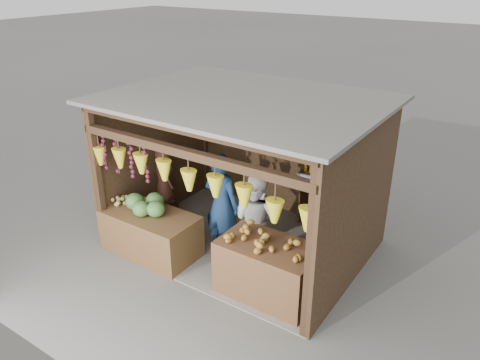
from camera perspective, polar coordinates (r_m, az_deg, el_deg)
name	(u,v)px	position (r m, az deg, el deg)	size (l,w,h in m)	color
ground	(244,244)	(8.42, 0.45, -7.76)	(80.00, 80.00, 0.00)	#514F49
stall_structure	(241,157)	(7.65, 0.11, 2.77)	(4.30, 3.30, 2.66)	slate
back_shelf	(332,188)	(8.58, 11.11, -0.96)	(1.25, 0.32, 1.32)	#382314
counter_left	(151,233)	(8.14, -10.81, -6.38)	(1.65, 0.85, 0.76)	#50381A
counter_right	(268,270)	(7.04, 3.44, -10.85)	(1.45, 0.85, 0.87)	#4B3019
stool	(166,208)	(9.35, -8.99, -3.44)	(0.35, 0.35, 0.33)	black
man_standing	(222,204)	(7.78, -2.25, -2.98)	(0.66, 0.43, 1.82)	#142B4B
woman_standing	(256,220)	(7.52, 1.95, -4.85)	(0.79, 0.61, 1.62)	silver
vendor_seated	(164,175)	(9.03, -9.29, 0.65)	(0.55, 0.36, 1.13)	#562C22
melon_pile	(145,203)	(7.96, -11.50, -2.76)	(1.00, 0.50, 0.32)	#144D19
tanfruit_pile	(121,200)	(8.37, -14.32, -2.39)	(0.34, 0.40, 0.13)	#A69D4D
mango_pile	(270,240)	(6.69, 3.65, -7.36)	(1.40, 0.64, 0.22)	#AC3F16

